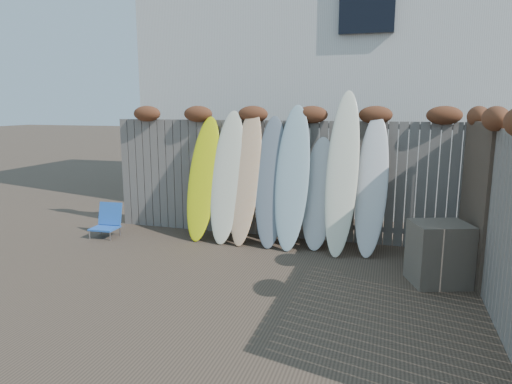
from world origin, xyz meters
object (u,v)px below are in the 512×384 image
(lattice_panel, at_px, (474,201))
(surfboard_0, at_px, (203,178))
(wooden_crate, at_px, (439,253))
(beach_chair, at_px, (107,221))

(lattice_panel, relative_size, surfboard_0, 0.95)
(wooden_crate, height_order, lattice_panel, lattice_panel)
(wooden_crate, xyz_separation_m, surfboard_0, (-3.68, 1.08, 0.64))
(wooden_crate, distance_m, lattice_panel, 0.85)
(beach_chair, height_order, lattice_panel, lattice_panel)
(lattice_panel, distance_m, surfboard_0, 4.15)
(wooden_crate, height_order, surfboard_0, surfboard_0)
(wooden_crate, bearing_deg, lattice_panel, 43.42)
(beach_chair, relative_size, wooden_crate, 0.72)
(beach_chair, xyz_separation_m, wooden_crate, (5.34, -0.68, 0.13))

